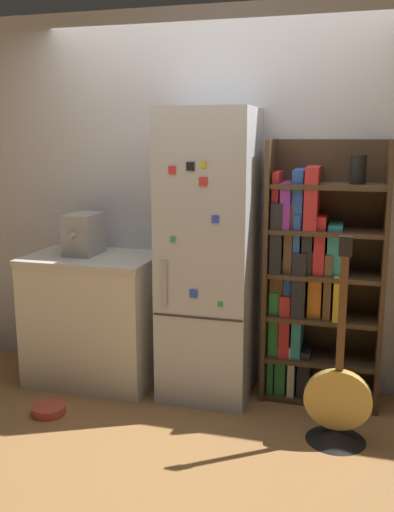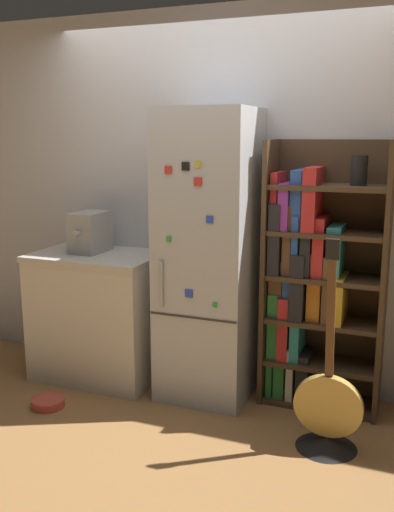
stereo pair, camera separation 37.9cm
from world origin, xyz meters
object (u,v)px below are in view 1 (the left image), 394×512
object	(u,v)px
bookshelf	(311,276)
espresso_machine	(83,234)
guitar	(337,413)
pet_bowl	(49,409)
refrigerator	(209,256)

from	to	relation	value
bookshelf	espresso_machine	bearing A→B (deg)	-175.43
guitar	pet_bowl	distance (m)	1.80
espresso_machine	guitar	world-z (taller)	guitar
espresso_machine	pet_bowl	size ratio (longest dim) A/B	1.62
bookshelf	pet_bowl	world-z (taller)	bookshelf
refrigerator	pet_bowl	world-z (taller)	refrigerator
bookshelf	pet_bowl	bearing A→B (deg)	-154.77
pet_bowl	bookshelf	bearing A→B (deg)	25.23
guitar	bookshelf	bearing A→B (deg)	111.17
refrigerator	espresso_machine	bearing A→B (deg)	179.53
bookshelf	espresso_machine	xyz separation A→B (m)	(-1.58, -0.13, 0.23)
guitar	pet_bowl	bearing A→B (deg)	-174.91
espresso_machine	pet_bowl	bearing A→B (deg)	-88.44
bookshelf	pet_bowl	distance (m)	1.91
refrigerator	bookshelf	size ratio (longest dim) A/B	1.11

